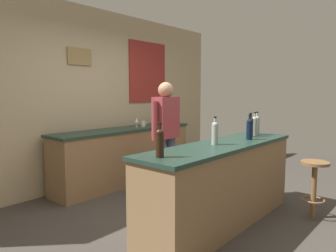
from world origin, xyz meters
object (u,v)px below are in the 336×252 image
at_px(wine_bottle_e, 255,125).
at_px(coffee_mug, 143,124).
at_px(bartender, 166,132).
at_px(wine_bottle_f, 257,124).
at_px(wine_bottle_d, 250,126).
at_px(wine_glass_b, 154,119).
at_px(bar_stool, 314,180).
at_px(wine_glass_a, 137,120).
at_px(wine_bottle_a, 160,142).
at_px(wine_bottle_c, 249,128).
at_px(wine_bottle_b, 215,132).

bearing_deg(wine_bottle_e, coffee_mug, 91.62).
bearing_deg(bartender, wine_bottle_f, -53.43).
distance_m(wine_bottle_d, wine_glass_b, 2.01).
height_order(bar_stool, wine_bottle_f, wine_bottle_f).
distance_m(bar_stool, wine_glass_a, 2.86).
bearing_deg(wine_bottle_e, wine_bottle_a, -179.96).
xyz_separation_m(bar_stool, wine_bottle_a, (-1.85, 0.76, 0.60)).
height_order(wine_bottle_c, wine_bottle_e, same).
relative_size(wine_bottle_d, wine_glass_b, 1.97).
bearing_deg(wine_glass_a, bar_stool, -85.84).
xyz_separation_m(bartender, coffee_mug, (0.56, 1.01, 0.01)).
relative_size(wine_glass_a, coffee_mug, 1.24).
bearing_deg(wine_bottle_e, bartender, 121.50).
height_order(wine_bottle_b, wine_bottle_e, same).
relative_size(bartender, wine_bottle_a, 5.29).
distance_m(wine_bottle_a, wine_bottle_f, 1.95).
height_order(bartender, wine_bottle_b, bartender).
xyz_separation_m(wine_bottle_b, wine_bottle_e, (0.96, 0.00, 0.00)).
relative_size(wine_bottle_b, wine_bottle_c, 1.00).
xyz_separation_m(wine_glass_a, wine_glass_b, (0.36, -0.07, 0.00)).
xyz_separation_m(bartender, wine_bottle_a, (-1.22, -1.00, 0.12)).
xyz_separation_m(wine_bottle_c, wine_bottle_e, (0.37, 0.11, 0.00)).
height_order(wine_bottle_d, wine_bottle_e, same).
height_order(bar_stool, wine_glass_b, wine_glass_b).
distance_m(wine_bottle_f, wine_glass_b, 1.94).
relative_size(bar_stool, wine_bottle_b, 2.22).
height_order(wine_bottle_d, coffee_mug, wine_bottle_d).
bearing_deg(wine_bottle_b, wine_bottle_c, -10.67).
bearing_deg(wine_bottle_c, bar_stool, -59.03).
relative_size(wine_bottle_e, wine_bottle_f, 1.00).
height_order(bar_stool, wine_bottle_b, wine_bottle_b).
bearing_deg(wine_bottle_a, wine_bottle_f, 0.66).
relative_size(wine_bottle_c, wine_glass_a, 1.97).
bearing_deg(wine_glass_a, wine_glass_b, -11.71).
distance_m(wine_glass_b, coffee_mug, 0.24).
bearing_deg(bar_stool, wine_bottle_a, 157.74).
bearing_deg(wine_bottle_b, wine_bottle_d, -1.42).
height_order(bartender, wine_bottle_a, bartender).
distance_m(wine_bottle_e, wine_bottle_f, 0.12).
height_order(wine_glass_a, coffee_mug, wine_glass_a).
bearing_deg(bar_stool, coffee_mug, 91.56).
distance_m(bar_stool, wine_bottle_f, 0.99).
relative_size(wine_bottle_c, wine_glass_b, 1.97).
height_order(bartender, wine_glass_a, bartender).
height_order(wine_bottle_c, wine_glass_a, wine_bottle_c).
bearing_deg(bar_stool, bartender, 109.76).
distance_m(wine_bottle_b, wine_bottle_c, 0.60).
distance_m(bartender, bar_stool, 1.93).
bearing_deg(coffee_mug, wine_bottle_b, -114.06).
bearing_deg(bartender, bar_stool, -70.24).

